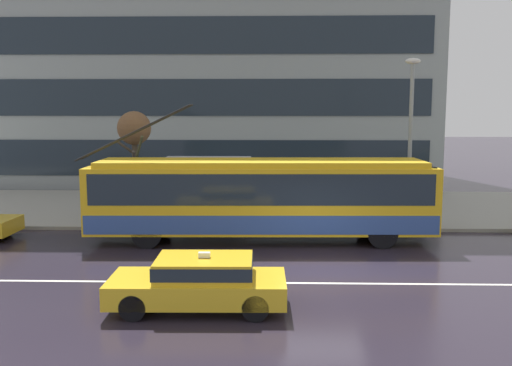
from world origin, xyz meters
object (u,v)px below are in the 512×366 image
Objects in this scene: pedestrian_at_shelter at (227,183)px; pedestrian_approaching_curb at (151,186)px; street_lamp at (411,127)px; bus_shelter at (208,172)px; trolleybus at (261,197)px; taxi_oncoming_near at (200,280)px; street_tree_bare at (134,131)px.

pedestrian_approaching_curb is (-3.09, -0.46, -0.06)m from pedestrian_at_shelter.
bus_shelter is at bearing 170.86° from street_lamp.
trolleybus reaches higher than pedestrian_approaching_curb.
pedestrian_at_shelter is 1.00× the size of pedestrian_approaching_curb.
taxi_oncoming_near is at bearing -84.68° from bus_shelter.
pedestrian_at_shelter is (-0.11, 10.00, 1.03)m from taxi_oncoming_near.
taxi_oncoming_near is (-1.34, -7.12, -0.93)m from trolleybus.
trolleybus reaches higher than taxi_oncoming_near.
bus_shelter is (-1.02, 10.93, 1.37)m from taxi_oncoming_near.
pedestrian_approaching_curb is 0.30× the size of street_lamp.
pedestrian_approaching_curb is 10.69m from street_lamp.
street_lamp reaches higher than pedestrian_approaching_curb.
pedestrian_at_shelter reaches higher than taxi_oncoming_near.
pedestrian_at_shelter is at bearing 116.85° from trolleybus.
pedestrian_approaching_curb is (-3.20, 9.54, 0.97)m from taxi_oncoming_near.
trolleybus reaches higher than bus_shelter.
taxi_oncoming_near is at bearing -126.94° from street_lamp.
street_lamp reaches higher than street_tree_bare.
street_tree_bare reaches higher than taxi_oncoming_near.
street_lamp is 1.46× the size of street_tree_bare.
trolleybus is at bearing -58.22° from bus_shelter.
taxi_oncoming_near is at bearing -71.46° from pedestrian_approaching_curb.
pedestrian_at_shelter is at bearing -45.90° from bus_shelter.
pedestrian_at_shelter is 7.71m from street_lamp.
bus_shelter reaches higher than pedestrian_approaching_curb.
street_lamp is at bearing 22.92° from trolleybus.
street_tree_bare is at bearing 140.48° from trolleybus.
street_lamp is (7.34, -0.39, 2.32)m from pedestrian_at_shelter.
trolleybus is 6.58× the size of pedestrian_at_shelter.
trolleybus reaches higher than pedestrian_at_shelter.
street_lamp is at bearing -10.88° from street_tree_bare.
pedestrian_approaching_curb is (-2.18, -1.39, -0.39)m from bus_shelter.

